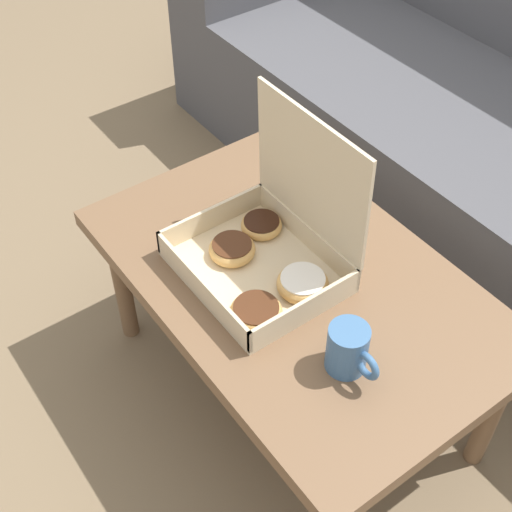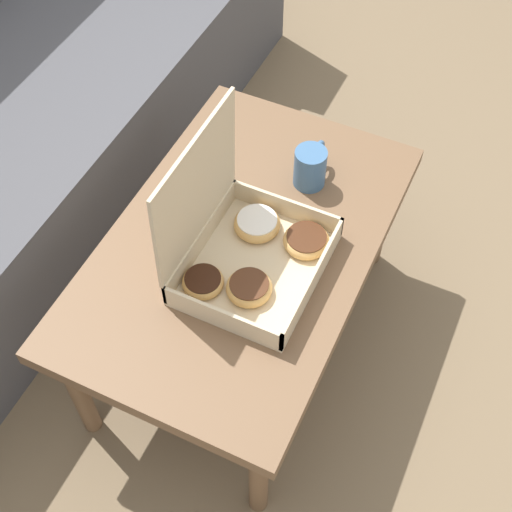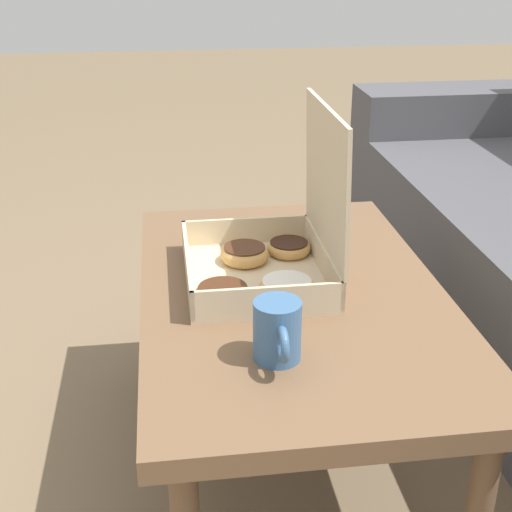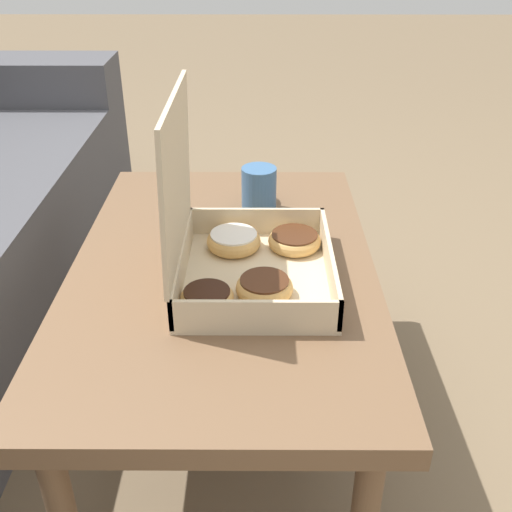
# 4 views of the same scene
# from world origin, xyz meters

# --- Properties ---
(ground_plane) EXTENTS (12.00, 12.00, 0.00)m
(ground_plane) POSITION_xyz_m (0.00, 0.00, 0.00)
(ground_plane) COLOR #756047
(coffee_table) EXTENTS (0.93, 0.59, 0.43)m
(coffee_table) POSITION_xyz_m (0.00, -0.10, 0.38)
(coffee_table) COLOR brown
(coffee_table) RESTS_ON ground_plane
(pastry_box) EXTENTS (0.34, 0.28, 0.34)m
(pastry_box) POSITION_xyz_m (-0.05, -0.13, 0.48)
(pastry_box) COLOR beige
(pastry_box) RESTS_ON coffee_table
(coffee_mug) EXTENTS (0.12, 0.08, 0.10)m
(coffee_mug) POSITION_xyz_m (0.24, -0.17, 0.48)
(coffee_mug) COLOR #3D6693
(coffee_mug) RESTS_ON coffee_table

